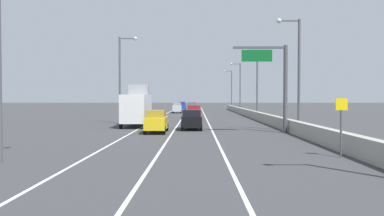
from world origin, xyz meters
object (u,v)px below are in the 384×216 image
(car_red_0, at_px, (194,114))
(car_blue_2, at_px, (182,106))
(lamp_post_right_third, at_px, (255,79))
(car_black_3, at_px, (191,120))
(speed_advisory_sign, at_px, (341,123))
(lamp_post_left_near, at_px, (4,39))
(lamp_post_right_fifth, at_px, (231,87))
(car_silver_4, at_px, (177,108))
(car_yellow_5, at_px, (156,121))
(lamp_post_right_fourth, at_px, (239,84))
(car_gray_1, at_px, (192,107))
(lamp_post_right_second, at_px, (296,67))
(overhead_sign_gantry, at_px, (277,78))
(box_truck, at_px, (137,107))
(lamp_post_left_mid, at_px, (122,74))

(car_red_0, xyz_separation_m, car_blue_2, (-3.10, 46.64, -0.04))
(lamp_post_right_third, xyz_separation_m, car_red_0, (-8.95, -9.09, -4.73))
(lamp_post_right_third, bearing_deg, car_black_3, -113.47)
(speed_advisory_sign, bearing_deg, car_red_0, 104.56)
(lamp_post_right_third, height_order, lamp_post_left_near, same)
(lamp_post_right_fifth, xyz_separation_m, car_silver_4, (-12.68, -26.90, -4.74))
(car_silver_4, bearing_deg, car_yellow_5, -89.63)
(lamp_post_left_near, distance_m, car_yellow_5, 17.40)
(lamp_post_right_fourth, height_order, car_red_0, lamp_post_right_fourth)
(lamp_post_right_third, bearing_deg, car_yellow_5, -116.30)
(speed_advisory_sign, height_order, car_gray_1, speed_advisory_sign)
(car_silver_4, bearing_deg, speed_advisory_sign, -79.19)
(speed_advisory_sign, distance_m, car_red_0, 30.43)
(lamp_post_left_near, bearing_deg, lamp_post_right_second, 43.78)
(lamp_post_right_second, relative_size, car_red_0, 2.38)
(lamp_post_right_third, height_order, car_black_3, lamp_post_right_third)
(overhead_sign_gantry, xyz_separation_m, car_black_3, (-7.36, 3.41, -3.78))
(lamp_post_right_third, xyz_separation_m, box_truck, (-14.91, -16.40, -3.74))
(lamp_post_right_fourth, height_order, lamp_post_left_near, same)
(lamp_post_right_fifth, bearing_deg, lamp_post_right_second, -90.10)
(lamp_post_right_second, bearing_deg, lamp_post_left_mid, 148.62)
(car_red_0, relative_size, car_black_3, 0.96)
(box_truck, bearing_deg, car_blue_2, 86.97)
(car_blue_2, bearing_deg, car_yellow_5, -90.02)
(car_gray_1, xyz_separation_m, box_truck, (-5.47, -42.83, 1.03))
(lamp_post_right_fifth, bearing_deg, car_gray_1, -116.29)
(lamp_post_left_near, bearing_deg, speed_advisory_sign, 5.83)
(car_red_0, bearing_deg, box_truck, -129.17)
(lamp_post_left_mid, xyz_separation_m, car_silver_4, (4.85, 31.79, -4.74))
(lamp_post_right_second, xyz_separation_m, box_truck, (-15.11, 6.70, -3.74))
(speed_advisory_sign, relative_size, car_black_3, 0.68)
(lamp_post_right_fifth, bearing_deg, lamp_post_right_third, -90.41)
(overhead_sign_gantry, bearing_deg, lamp_post_right_fifth, 88.31)
(car_gray_1, bearing_deg, car_silver_4, -112.25)
(overhead_sign_gantry, bearing_deg, lamp_post_right_fourth, 87.85)
(speed_advisory_sign, height_order, car_red_0, speed_advisory_sign)
(car_gray_1, bearing_deg, car_blue_2, 103.22)
(overhead_sign_gantry, distance_m, speed_advisory_sign, 14.48)
(speed_advisory_sign, distance_m, car_yellow_5, 17.77)
(car_black_3, bearing_deg, lamp_post_right_third, 66.53)
(car_silver_4, bearing_deg, lamp_post_left_mid, -98.68)
(lamp_post_right_fourth, distance_m, car_silver_4, 13.79)
(car_silver_4, bearing_deg, car_red_0, -83.17)
(lamp_post_right_fourth, bearing_deg, overhead_sign_gantry, -92.15)
(lamp_post_left_near, height_order, car_black_3, lamp_post_left_near)
(overhead_sign_gantry, xyz_separation_m, car_red_0, (-7.20, 15.28, -3.70))
(car_silver_4, bearing_deg, lamp_post_right_second, -73.50)
(lamp_post_left_near, distance_m, lamp_post_left_mid, 27.73)
(lamp_post_right_fifth, xyz_separation_m, lamp_post_left_mid, (-17.53, -58.69, 0.00))
(lamp_post_left_mid, bearing_deg, speed_advisory_sign, -58.61)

